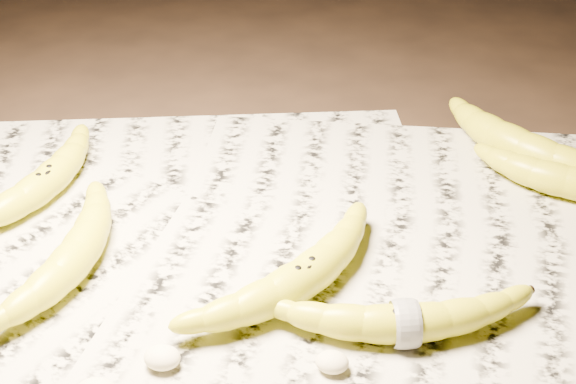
% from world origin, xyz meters
% --- Properties ---
extents(ground, '(3.00, 3.00, 0.00)m').
position_xyz_m(ground, '(0.00, 0.00, 0.00)').
color(ground, black).
rests_on(ground, ground).
extents(newspaper_patch, '(0.90, 0.70, 0.01)m').
position_xyz_m(newspaper_patch, '(0.01, -0.04, 0.00)').
color(newspaper_patch, '#B7B49D').
rests_on(newspaper_patch, ground).
extents(banana_left_a, '(0.10, 0.21, 0.04)m').
position_xyz_m(banana_left_a, '(-0.25, 0.03, 0.03)').
color(banana_left_a, gold).
rests_on(banana_left_a, newspaper_patch).
extents(banana_left_b, '(0.07, 0.19, 0.04)m').
position_xyz_m(banana_left_b, '(-0.17, -0.08, 0.03)').
color(banana_left_b, gold).
rests_on(banana_left_b, newspaper_patch).
extents(banana_center, '(0.17, 0.21, 0.04)m').
position_xyz_m(banana_center, '(0.04, -0.08, 0.03)').
color(banana_center, gold).
rests_on(banana_center, newspaper_patch).
extents(banana_taped, '(0.21, 0.10, 0.03)m').
position_xyz_m(banana_taped, '(0.13, -0.12, 0.02)').
color(banana_taped, gold).
rests_on(banana_taped, newspaper_patch).
extents(banana_upper_a, '(0.21, 0.18, 0.04)m').
position_xyz_m(banana_upper_a, '(0.25, 0.19, 0.03)').
color(banana_upper_a, gold).
rests_on(banana_upper_a, newspaper_patch).
extents(banana_upper_b, '(0.18, 0.10, 0.04)m').
position_xyz_m(banana_upper_b, '(0.29, 0.13, 0.03)').
color(banana_upper_b, gold).
rests_on(banana_upper_b, newspaper_patch).
extents(measuring_tape, '(0.01, 0.04, 0.04)m').
position_xyz_m(measuring_tape, '(0.13, -0.12, 0.02)').
color(measuring_tape, white).
rests_on(measuring_tape, newspaper_patch).
extents(flesh_chunk_b, '(0.03, 0.02, 0.02)m').
position_xyz_m(flesh_chunk_b, '(-0.06, -0.18, 0.02)').
color(flesh_chunk_b, beige).
rests_on(flesh_chunk_b, newspaper_patch).
extents(flesh_chunk_c, '(0.03, 0.02, 0.02)m').
position_xyz_m(flesh_chunk_c, '(0.08, -0.16, 0.02)').
color(flesh_chunk_c, beige).
rests_on(flesh_chunk_c, newspaper_patch).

